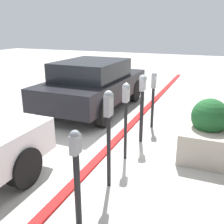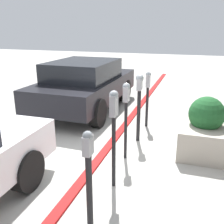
{
  "view_description": "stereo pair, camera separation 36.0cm",
  "coord_description": "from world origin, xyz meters",
  "px_view_note": "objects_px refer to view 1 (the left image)",
  "views": [
    {
      "loc": [
        -4.23,
        -1.87,
        2.42
      ],
      "look_at": [
        0.0,
        -0.12,
        0.92
      ],
      "focal_mm": 42.0,
      "sensor_mm": 36.0,
      "label": 1
    },
    {
      "loc": [
        -4.35,
        -1.54,
        2.42
      ],
      "look_at": [
        0.0,
        -0.12,
        0.92
      ],
      "focal_mm": 42.0,
      "sensor_mm": 36.0,
      "label": 2
    }
  ],
  "objects_px": {
    "parking_meter_fourth": "(142,98)",
    "parking_meter_nearest": "(77,170)",
    "parking_meter_middle": "(126,106)",
    "parking_meter_farthest": "(153,91)",
    "planter_box": "(208,134)",
    "parking_meter_second": "(109,122)",
    "parked_car_middle": "(94,84)"
  },
  "relations": [
    {
      "from": "parking_meter_second",
      "to": "parking_meter_middle",
      "type": "height_order",
      "value": "parking_meter_second"
    },
    {
      "from": "parking_meter_second",
      "to": "planter_box",
      "type": "distance_m",
      "value": 2.23
    },
    {
      "from": "parking_meter_second",
      "to": "parked_car_middle",
      "type": "distance_m",
      "value": 4.09
    },
    {
      "from": "parking_meter_fourth",
      "to": "planter_box",
      "type": "bearing_deg",
      "value": -96.58
    },
    {
      "from": "parking_meter_middle",
      "to": "parking_meter_fourth",
      "type": "relative_size",
      "value": 0.99
    },
    {
      "from": "parking_meter_farthest",
      "to": "parked_car_middle",
      "type": "distance_m",
      "value": 2.17
    },
    {
      "from": "planter_box",
      "to": "parked_car_middle",
      "type": "bearing_deg",
      "value": 60.66
    },
    {
      "from": "planter_box",
      "to": "parking_meter_middle",
      "type": "bearing_deg",
      "value": 116.45
    },
    {
      "from": "parking_meter_second",
      "to": "planter_box",
      "type": "height_order",
      "value": "parking_meter_second"
    },
    {
      "from": "parking_meter_second",
      "to": "parking_meter_farthest",
      "type": "distance_m",
      "value": 2.74
    },
    {
      "from": "parking_meter_farthest",
      "to": "parking_meter_nearest",
      "type": "bearing_deg",
      "value": 179.98
    },
    {
      "from": "parking_meter_farthest",
      "to": "parking_meter_second",
      "type": "bearing_deg",
      "value": -179.95
    },
    {
      "from": "parking_meter_farthest",
      "to": "planter_box",
      "type": "xyz_separation_m",
      "value": [
        -1.08,
        -1.35,
        -0.47
      ]
    },
    {
      "from": "parking_meter_nearest",
      "to": "parking_meter_middle",
      "type": "relative_size",
      "value": 0.89
    },
    {
      "from": "parking_meter_fourth",
      "to": "parking_meter_nearest",
      "type": "bearing_deg",
      "value": -179.79
    },
    {
      "from": "parked_car_middle",
      "to": "parking_meter_second",
      "type": "bearing_deg",
      "value": -149.28
    },
    {
      "from": "parking_meter_nearest",
      "to": "planter_box",
      "type": "bearing_deg",
      "value": -27.39
    },
    {
      "from": "parking_meter_nearest",
      "to": "parking_meter_farthest",
      "type": "height_order",
      "value": "parking_meter_farthest"
    },
    {
      "from": "parking_meter_middle",
      "to": "parking_meter_fourth",
      "type": "height_order",
      "value": "parking_meter_fourth"
    },
    {
      "from": "parking_meter_fourth",
      "to": "parking_meter_farthest",
      "type": "xyz_separation_m",
      "value": [
        0.93,
        -0.01,
        -0.08
      ]
    },
    {
      "from": "parked_car_middle",
      "to": "parking_meter_nearest",
      "type": "bearing_deg",
      "value": -154.82
    },
    {
      "from": "planter_box",
      "to": "parking_meter_farthest",
      "type": "bearing_deg",
      "value": 51.36
    },
    {
      "from": "parking_meter_nearest",
      "to": "parked_car_middle",
      "type": "distance_m",
      "value": 4.94
    },
    {
      "from": "parking_meter_second",
      "to": "parking_meter_farthest",
      "type": "height_order",
      "value": "parking_meter_second"
    },
    {
      "from": "parking_meter_nearest",
      "to": "parking_meter_fourth",
      "type": "height_order",
      "value": "parking_meter_fourth"
    },
    {
      "from": "parking_meter_second",
      "to": "parking_meter_middle",
      "type": "xyz_separation_m",
      "value": [
        0.95,
        0.07,
        -0.03
      ]
    },
    {
      "from": "parking_meter_farthest",
      "to": "planter_box",
      "type": "distance_m",
      "value": 1.8
    },
    {
      "from": "parking_meter_farthest",
      "to": "planter_box",
      "type": "bearing_deg",
      "value": -128.64
    },
    {
      "from": "parking_meter_farthest",
      "to": "planter_box",
      "type": "relative_size",
      "value": 1.13
    },
    {
      "from": "parking_meter_nearest",
      "to": "parking_meter_farthest",
      "type": "relative_size",
      "value": 0.95
    },
    {
      "from": "parking_meter_fourth",
      "to": "parking_meter_farthest",
      "type": "bearing_deg",
      "value": -0.7
    },
    {
      "from": "parking_meter_second",
      "to": "parked_car_middle",
      "type": "xyz_separation_m",
      "value": [
        3.55,
        2.01,
        -0.29
      ]
    }
  ]
}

